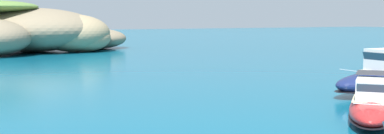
{
  "coord_description": "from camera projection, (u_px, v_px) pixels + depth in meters",
  "views": [
    {
      "loc": [
        -15.18,
        -10.34,
        5.33
      ],
      "look_at": [
        1.8,
        22.57,
        1.67
      ],
      "focal_mm": 47.31,
      "sensor_mm": 36.0,
      "label": 1
    }
  ],
  "objects": [
    {
      "name": "motorboat_red",
      "position": [
        372.0,
        107.0,
        25.8
      ],
      "size": [
        7.23,
        6.81,
        2.4
      ],
      "color": "red",
      "rests_on": "ground"
    },
    {
      "name": "islet_small",
      "position": [
        82.0,
        35.0,
        79.94
      ],
      "size": [
        19.08,
        18.96,
        5.78
      ],
      "color": "#9E8966",
      "rests_on": "ground"
    }
  ]
}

